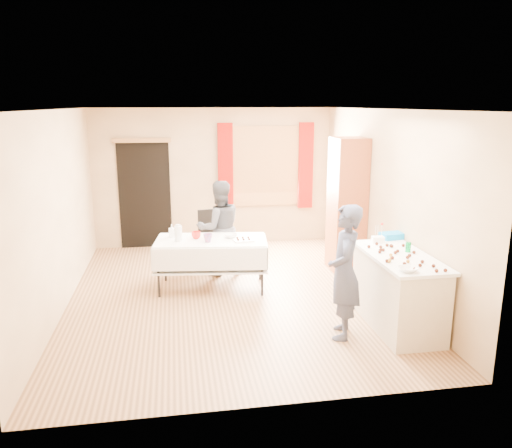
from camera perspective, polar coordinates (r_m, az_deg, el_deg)
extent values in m
cube|color=#9E7047|center=(7.25, -2.85, -8.15)|extent=(4.50, 5.50, 0.02)
cube|color=white|center=(6.73, -3.12, 13.05)|extent=(4.50, 5.50, 0.02)
cube|color=tan|center=(9.58, -4.85, 5.32)|extent=(4.50, 0.02, 2.60)
cube|color=tan|center=(4.23, 1.27, -5.35)|extent=(4.50, 0.02, 2.60)
cube|color=tan|center=(6.99, -21.71, 1.31)|extent=(0.02, 5.50, 2.60)
cube|color=tan|center=(7.46, 14.55, 2.56)|extent=(0.02, 5.50, 2.60)
cube|color=olive|center=(9.64, 1.11, 6.62)|extent=(1.32, 0.06, 1.52)
cube|color=white|center=(9.63, 1.13, 6.61)|extent=(1.20, 0.02, 1.40)
cube|color=#890A04|center=(9.48, -3.50, 6.48)|extent=(0.28, 0.06, 1.65)
cube|color=#890A04|center=(9.76, 5.70, 6.64)|extent=(0.28, 0.06, 1.65)
cube|color=black|center=(9.58, -12.59, 3.23)|extent=(0.95, 0.04, 2.00)
cube|color=olive|center=(9.43, -12.92, 9.30)|extent=(1.05, 0.06, 0.08)
cube|color=brown|center=(8.18, 10.34, 2.14)|extent=(0.50, 0.60, 2.16)
cube|color=beige|center=(6.37, 15.88, -7.57)|extent=(0.64, 1.40, 0.86)
cube|color=white|center=(6.22, 16.15, -3.61)|extent=(0.69, 1.46, 0.04)
cube|color=white|center=(7.29, -5.16, -1.90)|extent=(1.67, 0.98, 0.04)
cube|color=black|center=(8.37, -5.02, -2.08)|extent=(0.45, 0.45, 0.06)
cube|color=black|center=(8.47, -5.34, -0.14)|extent=(0.39, 0.10, 0.56)
imported|color=#2B3049|center=(5.84, 10.07, -5.43)|extent=(0.79, 0.71, 1.58)
imported|color=black|center=(7.92, -4.21, -0.45)|extent=(0.93, 0.82, 1.51)
cylinder|color=#029937|center=(6.36, 17.00, -2.54)|extent=(0.08, 0.08, 0.12)
imported|color=white|center=(5.64, 16.95, -4.98)|extent=(0.20, 0.20, 0.05)
cube|color=white|center=(6.69, 13.76, -1.72)|extent=(0.16, 0.11, 0.08)
cube|color=#087DD7|center=(6.92, 15.29, -1.30)|extent=(0.33, 0.25, 0.08)
cylinder|color=silver|center=(7.23, -8.88, -1.09)|extent=(0.12, 0.12, 0.22)
imported|color=red|center=(7.33, -6.86, -1.27)|extent=(0.24, 0.24, 0.11)
imported|color=red|center=(7.14, -5.53, -1.59)|extent=(0.15, 0.15, 0.12)
imported|color=white|center=(7.35, -2.91, -1.34)|extent=(0.26, 0.26, 0.06)
cube|color=white|center=(7.17, -1.47, -1.86)|extent=(0.31, 0.25, 0.02)
imported|color=white|center=(7.47, -9.60, -0.75)|extent=(0.09, 0.10, 0.19)
sphere|color=#3F2314|center=(5.93, 16.98, -4.10)|extent=(0.04, 0.04, 0.04)
sphere|color=black|center=(6.57, 16.48, -2.35)|extent=(0.04, 0.04, 0.04)
sphere|color=black|center=(6.42, 14.07, -2.57)|extent=(0.04, 0.04, 0.04)
sphere|color=black|center=(6.56, 13.63, -2.20)|extent=(0.04, 0.04, 0.04)
sphere|color=black|center=(5.75, 20.83, -4.96)|extent=(0.04, 0.04, 0.04)
sphere|color=black|center=(6.30, 14.34, -2.88)|extent=(0.04, 0.04, 0.04)
sphere|color=#3F2314|center=(5.91, 15.03, -4.01)|extent=(0.04, 0.04, 0.04)
sphere|color=black|center=(6.30, 17.61, -3.09)|extent=(0.04, 0.04, 0.04)
sphere|color=black|center=(5.88, 14.74, -4.10)|extent=(0.04, 0.04, 0.04)
sphere|color=black|center=(6.16, 17.14, -3.45)|extent=(0.04, 0.04, 0.04)
sphere|color=black|center=(5.83, 16.61, -4.36)|extent=(0.04, 0.04, 0.04)
sphere|color=black|center=(6.08, 16.93, -3.65)|extent=(0.04, 0.04, 0.04)
sphere|color=#3F2314|center=(6.02, 15.23, -3.70)|extent=(0.04, 0.04, 0.04)
sphere|color=black|center=(6.01, 15.32, -3.75)|extent=(0.04, 0.04, 0.04)
sphere|color=black|center=(6.21, 13.96, -3.10)|extent=(0.04, 0.04, 0.04)
sphere|color=black|center=(5.68, 17.71, -4.93)|extent=(0.04, 0.04, 0.04)
sphere|color=black|center=(6.29, 14.02, -2.90)|extent=(0.04, 0.04, 0.04)
sphere|color=black|center=(5.83, 18.24, -4.50)|extent=(0.04, 0.04, 0.04)
sphere|color=#3F2314|center=(5.88, 14.94, -4.11)|extent=(0.04, 0.04, 0.04)
sphere|color=black|center=(5.70, 19.93, -5.04)|extent=(0.04, 0.04, 0.04)
sphere|color=black|center=(6.23, 15.63, -3.14)|extent=(0.04, 0.04, 0.04)
sphere|color=black|center=(6.52, 14.75, -2.35)|extent=(0.04, 0.04, 0.04)
sphere|color=black|center=(6.51, 15.17, -2.40)|extent=(0.04, 0.04, 0.04)
sphere|color=black|center=(6.30, 15.88, -2.99)|extent=(0.04, 0.04, 0.04)
sphere|color=#3F2314|center=(6.11, 15.15, -3.44)|extent=(0.04, 0.04, 0.04)
sphere|color=black|center=(5.86, 19.63, -4.52)|extent=(0.04, 0.04, 0.04)
sphere|color=black|center=(5.96, 18.48, -4.11)|extent=(0.04, 0.04, 0.04)
sphere|color=black|center=(6.40, 12.77, -2.53)|extent=(0.04, 0.04, 0.04)
sphere|color=black|center=(6.50, 15.26, -2.44)|extent=(0.04, 0.04, 0.04)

